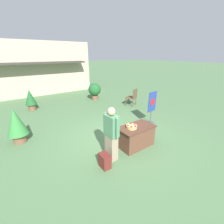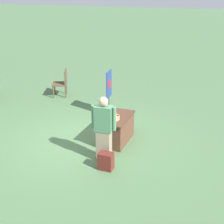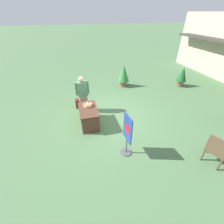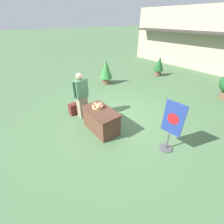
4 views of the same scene
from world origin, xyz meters
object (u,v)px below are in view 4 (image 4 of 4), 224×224
(person_visitor, at_px, (81,96))
(potted_plant_far_left, at_px, (159,65))
(apple_basket, at_px, (97,106))
(backpack, at_px, (74,109))
(potted_plant_far_right, at_px, (106,71))
(display_table, at_px, (101,120))
(poster_board, at_px, (171,126))

(person_visitor, xyz_separation_m, potted_plant_far_left, (-1.27, 6.06, -0.17))
(apple_basket, height_order, person_visitor, person_visitor)
(backpack, bearing_deg, potted_plant_far_right, 122.56)
(apple_basket, relative_size, person_visitor, 0.21)
(potted_plant_far_right, bearing_deg, display_table, -38.20)
(apple_basket, bearing_deg, potted_plant_far_left, 109.76)
(potted_plant_far_right, distance_m, potted_plant_far_left, 3.53)
(potted_plant_far_right, bearing_deg, potted_plant_far_left, 74.94)
(apple_basket, bearing_deg, display_table, -4.50)
(display_table, bearing_deg, potted_plant_far_right, 141.80)
(potted_plant_far_left, bearing_deg, apple_basket, -70.24)
(person_visitor, height_order, potted_plant_far_left, person_visitor)
(potted_plant_far_right, bearing_deg, apple_basket, -39.83)
(display_table, xyz_separation_m, apple_basket, (-0.20, 0.02, 0.42))
(backpack, bearing_deg, display_table, 11.08)
(apple_basket, xyz_separation_m, person_visitor, (-0.87, -0.10, 0.05))
(person_visitor, bearing_deg, poster_board, 15.08)
(potted_plant_far_left, bearing_deg, poster_board, -50.30)
(display_table, height_order, potted_plant_far_right, potted_plant_far_right)
(potted_plant_far_right, bearing_deg, person_visitor, -50.46)
(backpack, distance_m, potted_plant_far_left, 6.34)
(poster_board, bearing_deg, potted_plant_far_left, -145.22)
(potted_plant_far_right, height_order, potted_plant_far_left, potted_plant_far_right)
(display_table, bearing_deg, apple_basket, 175.50)
(display_table, relative_size, potted_plant_far_right, 0.96)
(apple_basket, xyz_separation_m, potted_plant_far_left, (-2.14, 5.96, -0.12))
(display_table, xyz_separation_m, backpack, (-1.44, -0.28, -0.16))
(display_table, relative_size, poster_board, 0.84)
(display_table, distance_m, apple_basket, 0.47)
(apple_basket, xyz_separation_m, poster_board, (2.04, 0.93, 0.00))
(apple_basket, height_order, potted_plant_far_left, potted_plant_far_left)
(backpack, relative_size, potted_plant_far_left, 0.36)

